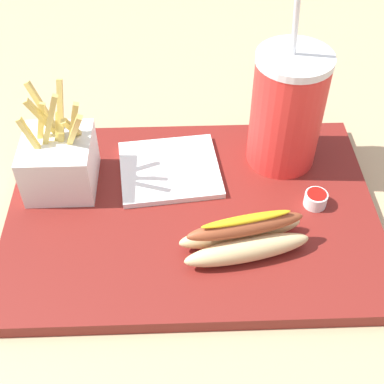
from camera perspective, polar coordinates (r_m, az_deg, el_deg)
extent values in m
cube|color=tan|center=(0.73, 0.00, -3.29)|extent=(2.40, 2.40, 0.02)
cube|color=maroon|center=(0.71, 0.00, -2.24)|extent=(0.49, 0.35, 0.02)
cylinder|color=red|center=(0.74, 10.17, 8.38)|extent=(0.10, 0.10, 0.16)
cylinder|color=white|center=(0.69, 11.08, 13.95)|extent=(0.10, 0.10, 0.01)
cylinder|color=white|center=(0.67, 11.10, 17.11)|extent=(0.02, 0.02, 0.09)
cube|color=white|center=(0.73, -14.09, 3.05)|extent=(0.09, 0.09, 0.07)
cube|color=#E5C660|center=(0.72, -16.02, 6.50)|extent=(0.02, 0.02, 0.08)
cube|color=#E5C660|center=(0.71, -12.61, 6.57)|extent=(0.02, 0.03, 0.05)
cube|color=#E5C660|center=(0.69, -12.80, 6.46)|extent=(0.03, 0.01, 0.09)
cube|color=#E5C660|center=(0.71, -14.29, 5.91)|extent=(0.02, 0.03, 0.06)
cube|color=#E5C660|center=(0.70, -14.01, 8.12)|extent=(0.01, 0.04, 0.09)
cube|color=#E5C660|center=(0.69, -15.16, 7.11)|extent=(0.04, 0.01, 0.09)
cube|color=#E5C660|center=(0.71, -15.63, 7.48)|extent=(0.04, 0.02, 0.07)
cube|color=#E5C660|center=(0.69, -12.77, 5.98)|extent=(0.04, 0.04, 0.09)
cube|color=#E5C660|center=(0.72, -15.47, 8.16)|extent=(0.04, 0.03, 0.09)
cube|color=#E5C660|center=(0.70, -16.87, 5.47)|extent=(0.03, 0.02, 0.06)
ellipsoid|color=#E5C689|center=(0.66, 5.26, -4.34)|extent=(0.16, 0.06, 0.03)
ellipsoid|color=#E5C689|center=(0.64, 6.01, -6.22)|extent=(0.16, 0.06, 0.03)
ellipsoid|color=#994728|center=(0.63, 5.80, -3.71)|extent=(0.15, 0.05, 0.02)
ellipsoid|color=gold|center=(0.62, 5.89, -2.93)|extent=(0.11, 0.03, 0.01)
cylinder|color=white|center=(0.72, 13.18, -0.74)|extent=(0.03, 0.03, 0.02)
cylinder|color=#B2140F|center=(0.72, 13.29, -0.30)|extent=(0.03, 0.03, 0.01)
cube|color=white|center=(0.75, -2.43, 2.47)|extent=(0.15, 0.14, 0.01)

